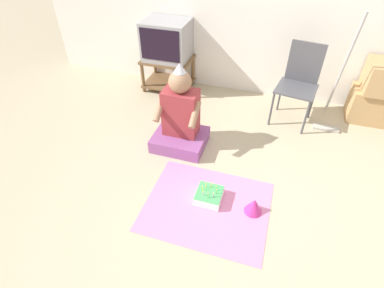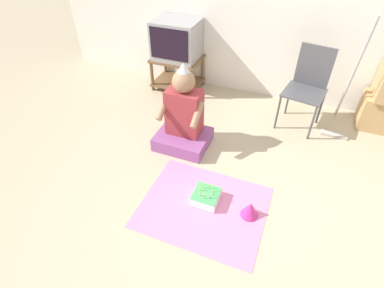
# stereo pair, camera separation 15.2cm
# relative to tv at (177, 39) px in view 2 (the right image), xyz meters

# --- Properties ---
(ground_plane) EXTENTS (16.00, 16.00, 0.00)m
(ground_plane) POSITION_rel_tv_xyz_m (1.42, -1.93, -0.67)
(ground_plane) COLOR tan
(tv_stand) EXTENTS (0.63, 0.47, 0.43)m
(tv_stand) POSITION_rel_tv_xyz_m (0.00, -0.00, -0.41)
(tv_stand) COLOR brown
(tv_stand) RESTS_ON ground_plane
(tv) EXTENTS (0.56, 0.46, 0.48)m
(tv) POSITION_rel_tv_xyz_m (0.00, 0.00, 0.00)
(tv) COLOR #99999E
(tv) RESTS_ON tv_stand
(folding_chair) EXTENTS (0.48, 0.47, 0.88)m
(folding_chair) POSITION_rel_tv_xyz_m (1.65, -0.24, -0.16)
(folding_chair) COLOR #4C4C51
(folding_chair) RESTS_ON ground_plane
(dust_mop) EXTENTS (0.28, 0.44, 1.29)m
(dust_mop) POSITION_rel_tv_xyz_m (2.05, -0.26, -0.28)
(dust_mop) COLOR #B2ADA3
(dust_mop) RESTS_ON ground_plane
(person_seated) EXTENTS (0.53, 0.46, 0.91)m
(person_seated) POSITION_rel_tv_xyz_m (0.56, -1.10, -0.36)
(person_seated) COLOR #8C4C8C
(person_seated) RESTS_ON ground_plane
(party_cloth) EXTENTS (1.04, 0.86, 0.01)m
(party_cloth) POSITION_rel_tv_xyz_m (1.05, -1.84, -0.66)
(party_cloth) COLOR pink
(party_cloth) RESTS_ON ground_plane
(birthday_cake) EXTENTS (0.22, 0.22, 0.15)m
(birthday_cake) POSITION_rel_tv_xyz_m (1.05, -1.77, -0.62)
(birthday_cake) COLOR white
(birthday_cake) RESTS_ON party_cloth
(party_hat_blue) EXTENTS (0.15, 0.15, 0.14)m
(party_hat_blue) POSITION_rel_tv_xyz_m (1.44, -1.78, -0.59)
(party_hat_blue) COLOR #CC338C
(party_hat_blue) RESTS_ON party_cloth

